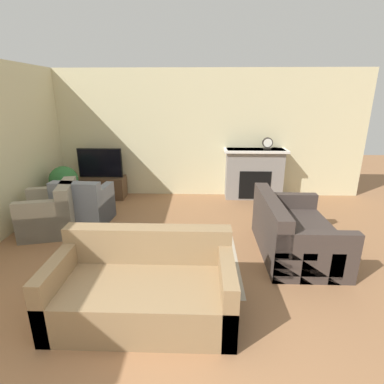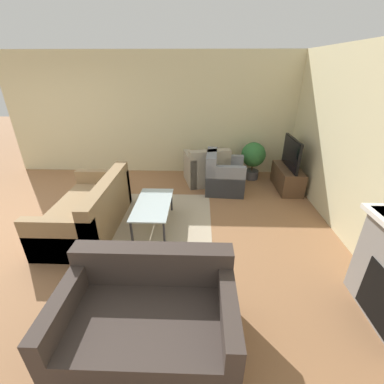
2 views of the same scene
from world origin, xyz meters
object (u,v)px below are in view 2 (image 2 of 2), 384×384
Objects in this scene: armchair_by_window at (206,170)px; armchair_accent at (223,177)px; couch_sectional at (90,211)px; tv at (291,153)px; couch_loveseat at (149,317)px; potted_plant at (253,157)px; coffee_table at (153,206)px.

armchair_accent is (0.40, 0.34, 0.00)m from armchair_by_window.
couch_sectional is 2.68m from armchair_accent.
tv is at bearing -80.91° from armchair_accent.
potted_plant is at bearing 67.52° from couch_loveseat.
couch_loveseat is 3.81m from armchair_by_window.
couch_sectional is at bearing 30.86° from armchair_by_window.
armchair_by_window is at bearing -77.09° from potted_plant.
armchair_by_window reaches higher than coffee_table.
coffee_table is at bearing -43.41° from potted_plant.
potted_plant reaches higher than couch_sectional.
couch_sectional reaches higher than coffee_table.
couch_sectional is at bearing -66.15° from tv.
armchair_by_window is at bearing 134.76° from couch_sectional.
couch_loveseat is 1.78× the size of armchair_accent.
tv is 1.81m from armchair_by_window.
couch_sectional is 2.67m from armchair_by_window.
tv is 1.10× the size of potted_plant.
tv is at bearing 156.87° from armchair_by_window.
couch_sectional is 1.64× the size of coffee_table.
coffee_table is (1.53, -2.60, -0.41)m from tv.
coffee_table is (1.41, -1.23, 0.07)m from armchair_accent.
armchair_accent is (-1.48, 2.24, 0.02)m from couch_sectional.
couch_sectional and couch_loveseat have the same top height.
coffee_table is (-1.95, -0.29, 0.09)m from couch_loveseat.
potted_plant is at bearing -128.70° from tv.
armchair_accent is (-3.36, 0.94, 0.02)m from couch_loveseat.
couch_sectional is 2.12× the size of potted_plant.
tv is 1.07× the size of armchair_accent.
tv is at bearing 120.53° from coffee_table.
couch_sectional is 1.16× the size of couch_loveseat.
coffee_table is (-0.06, 1.01, 0.09)m from couch_sectional.
couch_sectional is 1.02m from coffee_table.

